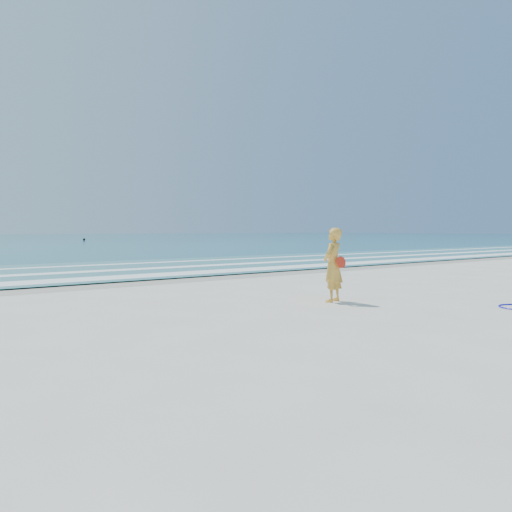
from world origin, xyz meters
TOP-DOWN VIEW (x-y plane):
  - ground at (0.00, 0.00)m, footprint 400.00×400.00m
  - wet_sand at (0.00, 9.00)m, footprint 400.00×2.40m
  - shallow at (0.00, 14.00)m, footprint 400.00×10.00m
  - foam_near at (0.00, 10.30)m, footprint 400.00×1.40m
  - foam_mid at (0.00, 13.20)m, footprint 400.00×0.90m
  - foam_far at (0.00, 16.50)m, footprint 400.00×0.60m
  - buoy at (17.87, 69.15)m, footprint 0.37×0.37m
  - woman at (1.33, 2.11)m, footprint 0.72×0.59m

SIDE VIEW (x-z plane):
  - ground at x=0.00m, z-range 0.00..0.00m
  - wet_sand at x=0.00m, z-range 0.00..0.00m
  - shallow at x=0.00m, z-range 0.04..0.05m
  - foam_near at x=0.00m, z-range 0.05..0.06m
  - foam_mid at x=0.00m, z-range 0.05..0.06m
  - foam_far at x=0.00m, z-range 0.05..0.06m
  - buoy at x=17.87m, z-range 0.04..0.41m
  - woman at x=1.33m, z-range 0.00..1.70m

